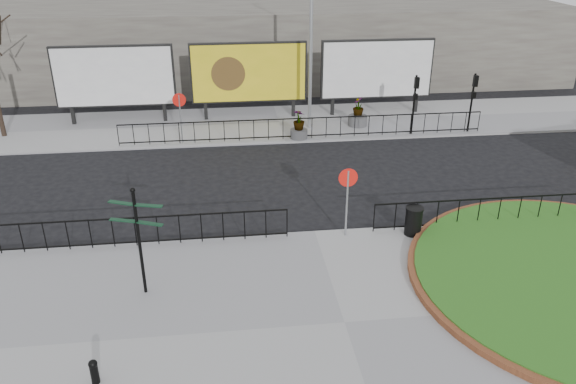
{
  "coord_description": "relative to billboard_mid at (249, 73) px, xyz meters",
  "views": [
    {
      "loc": [
        -2.92,
        -16.78,
        9.71
      ],
      "look_at": [
        -0.86,
        0.58,
        1.39
      ],
      "focal_mm": 35.0,
      "sensor_mm": 36.0,
      "label": 1
    }
  ],
  "objects": [
    {
      "name": "ground",
      "position": [
        1.5,
        -12.97,
        -2.6
      ],
      "size": [
        90.0,
        90.0,
        0.0
      ],
      "primitive_type": "plane",
      "color": "black",
      "rests_on": "ground"
    },
    {
      "name": "pavement_far",
      "position": [
        1.5,
        -0.97,
        -2.54
      ],
      "size": [
        44.0,
        6.0,
        0.12
      ],
      "primitive_type": "cube",
      "color": "gray",
      "rests_on": "ground"
    },
    {
      "name": "signal_pole_b",
      "position": [
        11.0,
        -3.63,
        -0.5
      ],
      "size": [
        0.22,
        0.26,
        3.0
      ],
      "color": "black",
      "rests_on": "pavement_far"
    },
    {
      "name": "building_backdrop",
      "position": [
        1.5,
        9.03,
        -0.1
      ],
      "size": [
        40.0,
        10.0,
        5.0
      ],
      "primitive_type": "cube",
      "color": "slate",
      "rests_on": "ground"
    },
    {
      "name": "railing_near_left",
      "position": [
        -4.5,
        -13.27,
        -1.93
      ],
      "size": [
        10.0,
        0.1,
        1.1
      ],
      "primitive_type": null,
      "color": "black",
      "rests_on": "pavement_near"
    },
    {
      "name": "speed_sign_near",
      "position": [
        2.5,
        -13.37,
        -0.68
      ],
      "size": [
        0.64,
        0.07,
        2.47
      ],
      "color": "gray",
      "rests_on": "pavement_near"
    },
    {
      "name": "litter_bin",
      "position": [
        4.8,
        -13.57,
        -1.97
      ],
      "size": [
        0.61,
        0.61,
        1.01
      ],
      "color": "black",
      "rests_on": "pavement_near"
    },
    {
      "name": "billboard_right",
      "position": [
        7.0,
        0.0,
        0.0
      ],
      "size": [
        6.2,
        0.31,
        4.1
      ],
      "color": "black",
      "rests_on": "pavement_far"
    },
    {
      "name": "railing_near_right",
      "position": [
        8.0,
        -13.27,
        -1.93
      ],
      "size": [
        9.0,
        0.1,
        1.1
      ],
      "primitive_type": null,
      "color": "black",
      "rests_on": "pavement_near"
    },
    {
      "name": "railing_far",
      "position": [
        2.5,
        -3.67,
        -1.93
      ],
      "size": [
        18.0,
        0.1,
        1.1
      ],
      "primitive_type": null,
      "color": "black",
      "rests_on": "pavement_far"
    },
    {
      "name": "planter_b",
      "position": [
        2.22,
        -3.57,
        -1.89
      ],
      "size": [
        0.86,
        0.86,
        1.46
      ],
      "color": "#4C4C4F",
      "rests_on": "pavement_far"
    },
    {
      "name": "planter_c",
      "position": [
        5.58,
        -1.97,
        -1.92
      ],
      "size": [
        1.01,
        1.01,
        1.54
      ],
      "color": "#4C4C4F",
      "rests_on": "pavement_far"
    },
    {
      "name": "lamp_post",
      "position": [
        3.01,
        -1.97,
        2.23
      ],
      "size": [
        0.74,
        0.18,
        9.23
      ],
      "color": "gray",
      "rests_on": "pavement_far"
    },
    {
      "name": "fingerpost_sign",
      "position": [
        -3.93,
        -15.93,
        -0.47
      ],
      "size": [
        1.53,
        0.73,
        3.33
      ],
      "rotation": [
        0.0,
        0.0,
        -0.4
      ],
      "color": "black",
      "rests_on": "pavement_near"
    },
    {
      "name": "billboard_mid",
      "position": [
        0.0,
        0.0,
        0.0
      ],
      "size": [
        6.2,
        0.31,
        4.1
      ],
      "color": "black",
      "rests_on": "pavement_far"
    },
    {
      "name": "bollard",
      "position": [
        -4.69,
        -19.43,
        -2.12
      ],
      "size": [
        0.21,
        0.21,
        0.65
      ],
      "color": "black",
      "rests_on": "pavement_near"
    },
    {
      "name": "pavement_near",
      "position": [
        1.5,
        -17.97,
        -2.54
      ],
      "size": [
        30.0,
        10.0,
        0.12
      ],
      "primitive_type": "cube",
      "color": "gray",
      "rests_on": "ground"
    },
    {
      "name": "signal_pole_a",
      "position": [
        8.0,
        -3.63,
        -0.5
      ],
      "size": [
        0.22,
        0.26,
        3.0
      ],
      "color": "black",
      "rests_on": "pavement_far"
    },
    {
      "name": "billboard_left",
      "position": [
        -7.0,
        0.0,
        0.0
      ],
      "size": [
        6.2,
        0.31,
        4.1
      ],
      "color": "black",
      "rests_on": "pavement_far"
    },
    {
      "name": "speed_sign_far",
      "position": [
        -3.5,
        -3.57,
        -0.68
      ],
      "size": [
        0.64,
        0.07,
        2.47
      ],
      "color": "gray",
      "rests_on": "pavement_far"
    }
  ]
}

